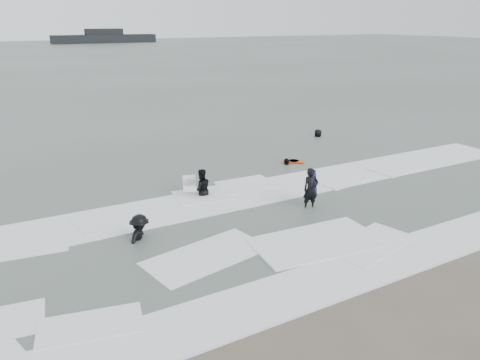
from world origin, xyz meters
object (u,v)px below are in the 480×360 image
surfer_breaker (140,241)px  vessel_horizon (104,38)px  surfer_right_far (318,137)px  surfer_right_near (287,166)px  surfer_centre (310,209)px  surfer_wading (202,196)px

surfer_breaker → vessel_horizon: size_ratio=0.06×
surfer_right_far → surfer_right_near: bearing=-9.5°
surfer_centre → vessel_horizon: (23.99, 131.02, 1.49)m
surfer_centre → surfer_wading: surfer_wading is taller
surfer_right_near → surfer_wading: bearing=-4.0°
surfer_centre → surfer_wading: 4.28m
surfer_wading → surfer_breaker: (-3.30, -2.62, 0.00)m
surfer_right_near → surfer_right_far: surfer_right_far is taller
surfer_centre → surfer_breaker: size_ratio=0.92×
surfer_centre → surfer_right_near: (2.31, 4.90, 0.00)m
surfer_centre → surfer_right_near: surfer_centre is taller
surfer_wading → surfer_breaker: surfer_breaker is taller
surfer_centre → vessel_horizon: 133.21m
vessel_horizon → surfer_right_far: bearing=-97.9°
surfer_wading → vessel_horizon: (26.94, 127.92, 1.49)m
surfer_centre → surfer_right_far: size_ratio=0.97×
surfer_wading → surfer_breaker: bearing=46.8°
surfer_centre → surfer_right_near: bearing=77.2°
surfer_wading → surfer_right_far: size_ratio=1.03×
surfer_right_far → vessel_horizon: bearing=-145.7°
surfer_right_near → surfer_breaker: bearing=4.5°
surfer_breaker → vessel_horizon: bearing=27.9°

